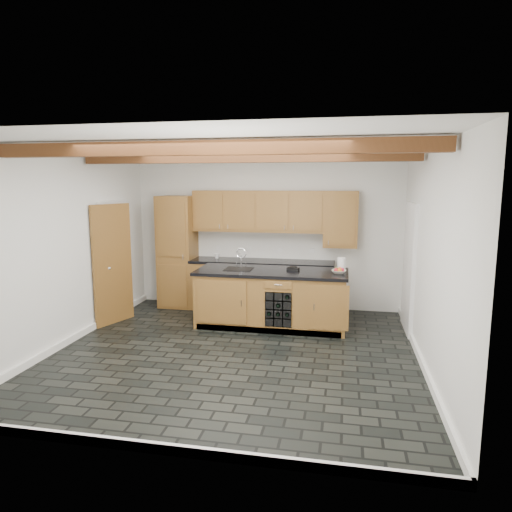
{
  "coord_description": "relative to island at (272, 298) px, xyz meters",
  "views": [
    {
      "loc": [
        1.45,
        -5.91,
        2.34
      ],
      "look_at": [
        0.14,
        0.8,
        1.24
      ],
      "focal_mm": 32.0,
      "sensor_mm": 36.0,
      "label": 1
    }
  ],
  "objects": [
    {
      "name": "fruit_cluster",
      "position": [
        1.07,
        -0.04,
        0.52
      ],
      "size": [
        0.16,
        0.17,
        0.07
      ],
      "color": "red",
      "rests_on": "fruit_bowl"
    },
    {
      "name": "paper_towel",
      "position": [
        1.11,
        0.17,
        0.57
      ],
      "size": [
        0.13,
        0.13,
        0.22
      ],
      "primitive_type": "cylinder",
      "color": "white",
      "rests_on": "island"
    },
    {
      "name": "faucet",
      "position": [
        -0.56,
        0.05,
        0.5
      ],
      "size": [
        0.45,
        0.4,
        0.34
      ],
      "color": "black",
      "rests_on": "island"
    },
    {
      "name": "island",
      "position": [
        0.0,
        0.0,
        0.0
      ],
      "size": [
        2.48,
        0.96,
        0.93
      ],
      "color": "olive",
      "rests_on": "ground"
    },
    {
      "name": "room_shell",
      "position": [
        -0.39,
        -0.75,
        1.06
      ],
      "size": [
        5.01,
        5.0,
        5.0
      ],
      "color": "white",
      "rests_on": "ground"
    },
    {
      "name": "mug",
      "position": [
        -1.21,
        0.99,
        0.51
      ],
      "size": [
        0.14,
        0.14,
        0.1
      ],
      "primitive_type": "imported",
      "rotation": [
        0.0,
        0.0,
        0.42
      ],
      "color": "white",
      "rests_on": "back_cabinetry"
    },
    {
      "name": "kitchen_scale",
      "position": [
        0.34,
        0.09,
        0.49
      ],
      "size": [
        0.21,
        0.14,
        0.06
      ],
      "rotation": [
        0.0,
        0.0,
        -0.17
      ],
      "color": "black",
      "rests_on": "island"
    },
    {
      "name": "fruit_bowl",
      "position": [
        1.07,
        -0.04,
        0.49
      ],
      "size": [
        0.25,
        0.25,
        0.06
      ],
      "primitive_type": "imported",
      "rotation": [
        0.0,
        0.0,
        -0.09
      ],
      "color": "beige",
      "rests_on": "island"
    },
    {
      "name": "ground",
      "position": [
        -0.31,
        -1.28,
        -0.46
      ],
      "size": [
        5.0,
        5.0,
        0.0
      ],
      "primitive_type": "plane",
      "color": "black",
      "rests_on": "ground"
    },
    {
      "name": "back_cabinetry",
      "position": [
        -0.68,
        0.95,
        0.51
      ],
      "size": [
        3.65,
        0.62,
        2.2
      ],
      "color": "olive",
      "rests_on": "ground"
    }
  ]
}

